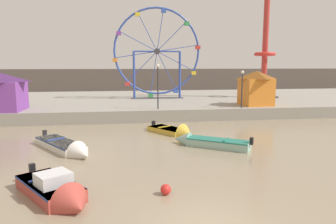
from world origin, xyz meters
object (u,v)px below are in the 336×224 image
at_px(motorboat_seafoam, 207,142).
at_px(ferris_wheel_blue_frame, 157,53).
at_px(promenade_lamp_near, 242,83).
at_px(mooring_buoy_orange, 166,189).
at_px(motorboat_white_red_stripe, 68,148).
at_px(motorboat_faded_red, 58,192).
at_px(carnival_booth_purple_stall, 1,91).
at_px(promenade_lamp_far, 158,80).
at_px(motorboat_mustard_yellow, 176,132).
at_px(drop_tower_red_tower, 265,46).
at_px(carnival_booth_orange_canopy, 256,88).

xyz_separation_m(motorboat_seafoam, ferris_wheel_blue_frame, (-1.06, 19.31, 6.36)).
distance_m(promenade_lamp_near, mooring_buoy_orange, 19.55).
bearing_deg(motorboat_white_red_stripe, motorboat_faded_red, -28.06).
bearing_deg(carnival_booth_purple_stall, ferris_wheel_blue_frame, 30.47).
bearing_deg(promenade_lamp_near, promenade_lamp_far, 176.55).
height_order(motorboat_mustard_yellow, motorboat_white_red_stripe, motorboat_mustard_yellow).
xyz_separation_m(ferris_wheel_blue_frame, carnival_booth_purple_stall, (-15.11, -8.52, -3.74)).
bearing_deg(motorboat_mustard_yellow, promenade_lamp_near, 92.12).
xyz_separation_m(motorboat_white_red_stripe, promenade_lamp_far, (6.68, 9.94, 3.60)).
bearing_deg(drop_tower_red_tower, motorboat_white_red_stripe, -138.71).
relative_size(promenade_lamp_near, promenade_lamp_far, 0.86).
relative_size(carnival_booth_orange_canopy, promenade_lamp_far, 0.84).
bearing_deg(carnival_booth_orange_canopy, drop_tower_red_tower, 55.80).
xyz_separation_m(promenade_lamp_near, promenade_lamp_far, (-8.05, 0.49, 0.34)).
bearing_deg(carnival_booth_purple_stall, mooring_buoy_orange, -54.33).
relative_size(motorboat_white_red_stripe, ferris_wheel_blue_frame, 0.52).
bearing_deg(promenade_lamp_near, carnival_booth_orange_canopy, 38.33).
xyz_separation_m(motorboat_mustard_yellow, motorboat_faded_red, (-6.59, -11.04, 0.14)).
xyz_separation_m(drop_tower_red_tower, carnival_booth_purple_stall, (-28.62, -7.74, -4.70)).
height_order(promenade_lamp_far, mooring_buoy_orange, promenade_lamp_far).
xyz_separation_m(motorboat_white_red_stripe, carnival_booth_purple_stall, (-7.44, 10.86, 2.66)).
height_order(drop_tower_red_tower, carnival_booth_orange_canopy, drop_tower_red_tower).
bearing_deg(drop_tower_red_tower, motorboat_faded_red, -128.42).
xyz_separation_m(motorboat_white_red_stripe, promenade_lamp_near, (14.72, 9.46, 3.25)).
bearing_deg(motorboat_mustard_yellow, promenade_lamp_far, 151.54).
bearing_deg(motorboat_white_red_stripe, ferris_wheel_blue_frame, 124.17).
height_order(motorboat_white_red_stripe, carnival_booth_purple_stall, carnival_booth_purple_stall).
relative_size(carnival_booth_purple_stall, promenade_lamp_far, 0.97).
xyz_separation_m(motorboat_white_red_stripe, drop_tower_red_tower, (21.19, 18.60, 7.35)).
xyz_separation_m(ferris_wheel_blue_frame, drop_tower_red_tower, (13.51, -0.78, 0.96)).
bearing_deg(ferris_wheel_blue_frame, motorboat_mustard_yellow, -91.16).
xyz_separation_m(motorboat_faded_red, carnival_booth_orange_canopy, (16.15, 18.33, 2.62)).
relative_size(motorboat_seafoam, carnival_booth_orange_canopy, 1.37).
height_order(motorboat_white_red_stripe, mooring_buoy_orange, motorboat_white_red_stripe).
distance_m(motorboat_seafoam, carnival_booth_orange_canopy, 14.06).
relative_size(promenade_lamp_far, mooring_buoy_orange, 9.54).
relative_size(ferris_wheel_blue_frame, promenade_lamp_near, 3.06).
distance_m(motorboat_faded_red, carnival_booth_orange_canopy, 24.57).
height_order(motorboat_faded_red, carnival_booth_orange_canopy, carnival_booth_orange_canopy).
relative_size(motorboat_mustard_yellow, ferris_wheel_blue_frame, 0.38).
xyz_separation_m(motorboat_mustard_yellow, drop_tower_red_tower, (13.83, 14.70, 7.41)).
height_order(motorboat_faded_red, promenade_lamp_near, promenade_lamp_near).
distance_m(motorboat_white_red_stripe, promenade_lamp_far, 12.51).
relative_size(motorboat_seafoam, mooring_buoy_orange, 10.97).
relative_size(motorboat_mustard_yellow, drop_tower_red_tower, 0.26).
bearing_deg(drop_tower_red_tower, motorboat_mustard_yellow, -133.26).
bearing_deg(drop_tower_red_tower, motorboat_seafoam, -123.90).
relative_size(motorboat_seafoam, carnival_booth_purple_stall, 1.19).
relative_size(motorboat_faded_red, carnival_booth_purple_stall, 1.12).
bearing_deg(promenade_lamp_near, ferris_wheel_blue_frame, 125.40).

